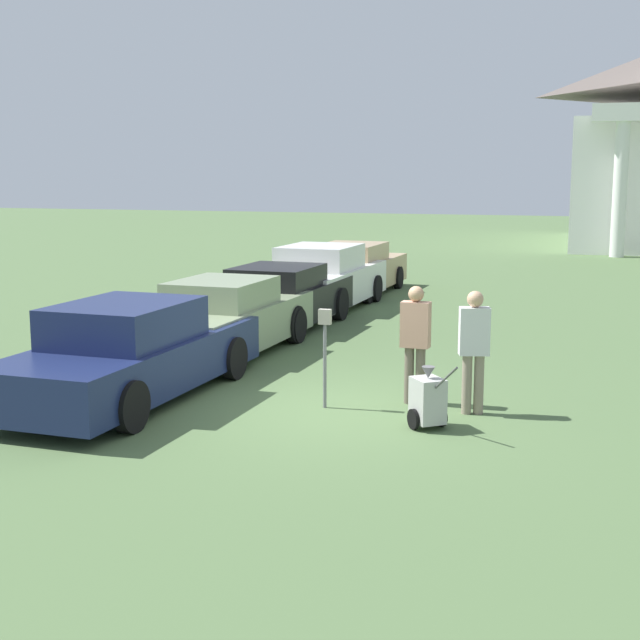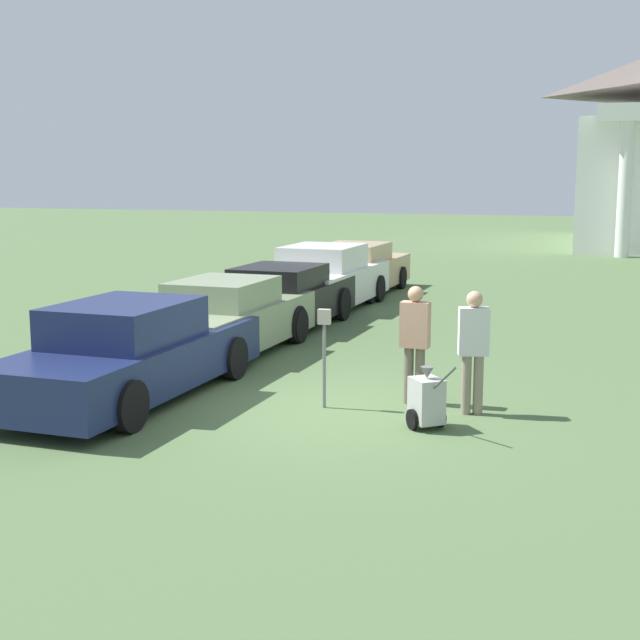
{
  "view_description": "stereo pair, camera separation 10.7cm",
  "coord_description": "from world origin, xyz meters",
  "px_view_note": "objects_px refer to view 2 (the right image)",
  "views": [
    {
      "loc": [
        3.79,
        -11.91,
        3.4
      ],
      "look_at": [
        -0.44,
        1.22,
        1.1
      ],
      "focal_mm": 50.0,
      "sensor_mm": 36.0,
      "label": 1
    },
    {
      "loc": [
        3.89,
        -11.88,
        3.4
      ],
      "look_at": [
        -0.44,
        1.22,
        1.1
      ],
      "focal_mm": 50.0,
      "sensor_mm": 36.0,
      "label": 2
    }
  ],
  "objects_px": {
    "parked_car_sage": "(227,319)",
    "parked_car_white": "(325,279)",
    "person_supervisor": "(473,344)",
    "equipment_cart": "(427,400)",
    "parked_car_navy": "(131,354)",
    "parking_meter": "(324,340)",
    "person_worker": "(415,337)",
    "parked_car_black": "(282,298)",
    "parked_car_tan": "(356,270)"
  },
  "relations": [
    {
      "from": "parked_car_sage",
      "to": "person_supervisor",
      "type": "xyz_separation_m",
      "value": [
        5.03,
        -2.78,
        0.34
      ]
    },
    {
      "from": "parked_car_black",
      "to": "person_supervisor",
      "type": "relative_size",
      "value": 2.75
    },
    {
      "from": "person_worker",
      "to": "equipment_cart",
      "type": "xyz_separation_m",
      "value": [
        0.43,
        -1.2,
        -0.62
      ]
    },
    {
      "from": "parked_car_tan",
      "to": "parked_car_black",
      "type": "bearing_deg",
      "value": -88.75
    },
    {
      "from": "person_supervisor",
      "to": "person_worker",
      "type": "bearing_deg",
      "value": -34.71
    },
    {
      "from": "parked_car_white",
      "to": "parked_car_navy",
      "type": "bearing_deg",
      "value": -88.75
    },
    {
      "from": "parked_car_tan",
      "to": "parking_meter",
      "type": "xyz_separation_m",
      "value": [
        2.94,
        -11.88,
        0.34
      ]
    },
    {
      "from": "parked_car_white",
      "to": "person_worker",
      "type": "relative_size",
      "value": 2.91
    },
    {
      "from": "person_worker",
      "to": "equipment_cart",
      "type": "relative_size",
      "value": 1.76
    },
    {
      "from": "parked_car_navy",
      "to": "parked_car_white",
      "type": "relative_size",
      "value": 1.03
    },
    {
      "from": "person_worker",
      "to": "person_supervisor",
      "type": "bearing_deg",
      "value": 163.52
    },
    {
      "from": "parked_car_tan",
      "to": "person_supervisor",
      "type": "bearing_deg",
      "value": -65.2
    },
    {
      "from": "parked_car_white",
      "to": "parking_meter",
      "type": "relative_size",
      "value": 3.52
    },
    {
      "from": "parked_car_black",
      "to": "parking_meter",
      "type": "bearing_deg",
      "value": -62.77
    },
    {
      "from": "parked_car_navy",
      "to": "parked_car_black",
      "type": "bearing_deg",
      "value": 91.25
    },
    {
      "from": "person_supervisor",
      "to": "equipment_cart",
      "type": "distance_m",
      "value": 1.19
    },
    {
      "from": "parked_car_sage",
      "to": "parked_car_navy",
      "type": "bearing_deg",
      "value": -88.75
    },
    {
      "from": "equipment_cart",
      "to": "parked_car_white",
      "type": "bearing_deg",
      "value": 76.57
    },
    {
      "from": "parking_meter",
      "to": "equipment_cart",
      "type": "distance_m",
      "value": 1.83
    },
    {
      "from": "parked_car_sage",
      "to": "parked_car_tan",
      "type": "height_order",
      "value": "same"
    },
    {
      "from": "parked_car_navy",
      "to": "parked_car_black",
      "type": "distance_m",
      "value": 6.42
    },
    {
      "from": "person_supervisor",
      "to": "parked_car_white",
      "type": "bearing_deg",
      "value": -76.36
    },
    {
      "from": "parked_car_black",
      "to": "person_supervisor",
      "type": "xyz_separation_m",
      "value": [
        5.03,
        -5.7,
        0.34
      ]
    },
    {
      "from": "parked_car_white",
      "to": "person_supervisor",
      "type": "bearing_deg",
      "value": -58.83
    },
    {
      "from": "parked_car_sage",
      "to": "parked_car_tan",
      "type": "relative_size",
      "value": 0.92
    },
    {
      "from": "parked_car_sage",
      "to": "person_worker",
      "type": "distance_m",
      "value": 4.83
    },
    {
      "from": "parked_car_sage",
      "to": "equipment_cart",
      "type": "bearing_deg",
      "value": -37.65
    },
    {
      "from": "parked_car_sage",
      "to": "equipment_cart",
      "type": "distance_m",
      "value": 5.87
    },
    {
      "from": "person_supervisor",
      "to": "parking_meter",
      "type": "bearing_deg",
      "value": -7.35
    },
    {
      "from": "person_worker",
      "to": "equipment_cart",
      "type": "height_order",
      "value": "person_worker"
    },
    {
      "from": "parked_car_sage",
      "to": "parking_meter",
      "type": "xyz_separation_m",
      "value": [
        2.94,
        -3.11,
        0.33
      ]
    },
    {
      "from": "person_supervisor",
      "to": "parked_car_tan",
      "type": "bearing_deg",
      "value": -82.74
    },
    {
      "from": "person_supervisor",
      "to": "equipment_cart",
      "type": "height_order",
      "value": "person_supervisor"
    },
    {
      "from": "parked_car_sage",
      "to": "parked_car_white",
      "type": "distance_m",
      "value": 5.97
    },
    {
      "from": "parking_meter",
      "to": "equipment_cart",
      "type": "height_order",
      "value": "parking_meter"
    },
    {
      "from": "parking_meter",
      "to": "person_worker",
      "type": "height_order",
      "value": "person_worker"
    },
    {
      "from": "parked_car_navy",
      "to": "parked_car_tan",
      "type": "height_order",
      "value": "parked_car_navy"
    },
    {
      "from": "parked_car_tan",
      "to": "equipment_cart",
      "type": "height_order",
      "value": "parked_car_tan"
    },
    {
      "from": "person_supervisor",
      "to": "parked_car_sage",
      "type": "bearing_deg",
      "value": -45.19
    },
    {
      "from": "parked_car_black",
      "to": "person_worker",
      "type": "relative_size",
      "value": 2.75
    },
    {
      "from": "parked_car_sage",
      "to": "parked_car_black",
      "type": "xyz_separation_m",
      "value": [
        0.0,
        2.92,
        -0.0
      ]
    },
    {
      "from": "parked_car_black",
      "to": "parking_meter",
      "type": "distance_m",
      "value": 6.71
    },
    {
      "from": "parked_car_sage",
      "to": "parking_meter",
      "type": "distance_m",
      "value": 4.29
    },
    {
      "from": "parking_meter",
      "to": "person_worker",
      "type": "distance_m",
      "value": 1.35
    },
    {
      "from": "parked_car_navy",
      "to": "equipment_cart",
      "type": "xyz_separation_m",
      "value": [
        4.56,
        -0.19,
        -0.3
      ]
    },
    {
      "from": "parked_car_white",
      "to": "equipment_cart",
      "type": "distance_m",
      "value": 10.68
    },
    {
      "from": "parked_car_black",
      "to": "person_worker",
      "type": "height_order",
      "value": "person_worker"
    },
    {
      "from": "parked_car_navy",
      "to": "parked_car_sage",
      "type": "distance_m",
      "value": 3.5
    },
    {
      "from": "parked_car_navy",
      "to": "parked_car_sage",
      "type": "relative_size",
      "value": 1.1
    },
    {
      "from": "parked_car_sage",
      "to": "person_supervisor",
      "type": "bearing_deg",
      "value": -27.65
    }
  ]
}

